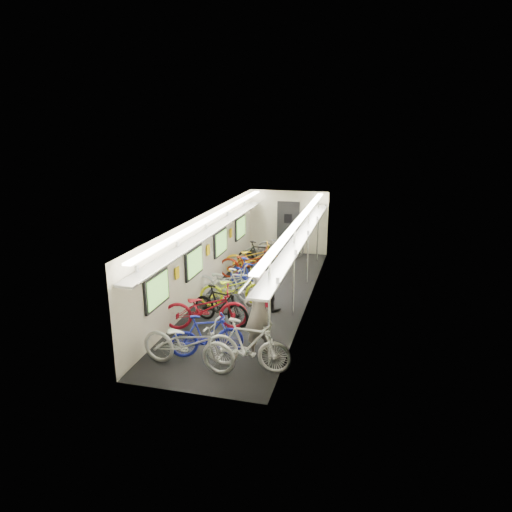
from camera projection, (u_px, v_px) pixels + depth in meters
The scene contains 18 objects.
train_car_shell at pixel (250, 235), 13.41m from camera, with size 10.00×10.00×10.00m.
bicycle_0 at pixel (188, 343), 9.22m from camera, with size 0.72×2.07×1.09m, color #ADAEB1.
bicycle_1 at pixel (207, 335), 9.71m from camera, with size 0.45×1.59×0.95m, color #1B23A2.
bicycle_2 at pixel (206, 308), 10.99m from camera, with size 0.71×2.04×1.07m, color maroon.
bicycle_3 at pixel (221, 305), 11.28m from camera, with size 0.46×1.65×0.99m, color black.
bicycle_4 at pixel (234, 289), 12.43m from camera, with size 0.65×1.86×0.98m, color #BFD113.
bicycle_5 at pixel (241, 285), 12.74m from camera, with size 0.45×1.59×0.96m, color silver.
bicycle_6 at pixel (226, 283), 12.83m from camera, with size 0.68×1.95×1.02m, color #A5A6AA.
bicycle_7 at pixel (251, 274), 13.66m from camera, with size 0.45×1.60×0.96m, color #1A279E.
bicycle_8 at pixel (249, 263), 14.57m from camera, with size 0.69×1.98×1.04m, color maroon.
bicycle_9 at pixel (260, 256), 15.46m from camera, with size 0.47×1.67×1.00m, color black.
bicycle_10 at pixel (253, 258), 15.23m from camera, with size 0.67×1.91×1.01m, color yellow.
bicycle_11 at pixel (248, 345), 9.15m from camera, with size 0.51×1.81×1.09m, color white.
bicycle_12 at pixel (268, 251), 16.34m from camera, with size 0.59×1.68×0.88m, color slate.
bicycle_14 at pixel (281, 245), 17.02m from camera, with size 0.61×1.74×0.91m, color slate.
passenger_near at pixel (258, 313), 9.64m from camera, with size 0.70×0.46×1.93m, color gray.
passenger_mid at pixel (268, 280), 12.12m from camera, with size 0.78×0.61×1.61m, color black.
backpack at pixel (264, 297), 9.65m from camera, with size 0.26×0.14×0.38m, color maroon.
Camera 1 is at (3.06, -11.88, 4.81)m, focal length 32.00 mm.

